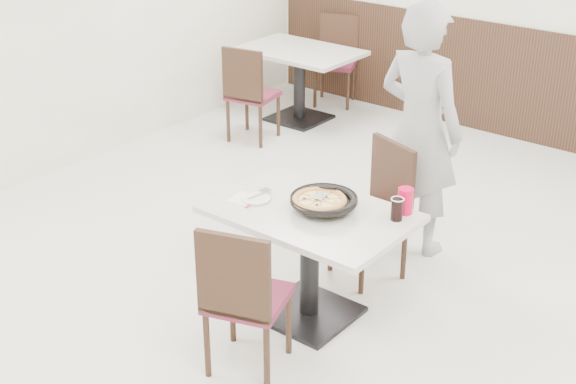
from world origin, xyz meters
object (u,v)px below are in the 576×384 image
Objects in this scene: cola_glass at (397,210)px; bg_chair_left_near at (253,93)px; pizza_pan at (324,204)px; bg_chair_left_far at (335,62)px; side_plate at (256,199)px; red_cup at (405,201)px; chair_near at (248,295)px; chair_far at (369,213)px; pizza at (319,203)px; diner_person at (420,130)px; main_table at (309,264)px; bg_table_left at (299,85)px.

cola_glass is 0.14× the size of bg_chair_left_near.
pizza_pan is 0.38× the size of bg_chair_left_far.
red_cup reaches higher than side_plate.
chair_far is (-0.03, 1.27, 0.00)m from chair_near.
diner_person is at bearing 90.95° from pizza.
chair_near is 4.70m from bg_chair_left_far.
bg_chair_left_near is (-2.32, 0.89, -0.44)m from diner_person.
chair_far is 0.52× the size of diner_person.
bg_chair_left_near reaches higher than pizza.
chair_near is 3.59m from bg_chair_left_near.
bg_chair_left_far is at bearing 124.11° from pizza.
main_table is 4.16m from bg_chair_left_far.
pizza is 3.16m from bg_chair_left_near.
side_plate is at bearing -164.17° from pizza.
diner_person reaches higher than chair_near.
main_table is 1.26× the size of chair_near.
red_cup is at bearing 163.80° from chair_far.
bg_table_left is (-2.34, 2.77, -0.42)m from pizza_pan.
main_table is at bearing 14.75° from side_plate.
red_cup is 0.09× the size of diner_person.
bg_chair_left_near is at bearing 138.23° from pizza.
pizza_pan reaches higher than bg_table_left.
chair_near is at bearing -60.69° from bg_chair_left_near.
pizza is 3.67m from bg_table_left.
red_cup is 3.30m from bg_chair_left_near.
chair_near is 0.79× the size of bg_table_left.
diner_person is at bearing 91.34° from pizza_pan.
bg_chair_left_far is at bearing 90.67° from bg_table_left.
side_plate is at bearing 83.29° from chair_far.
main_table is at bearing -156.97° from pizza.
red_cup reaches higher than bg_table_left.
pizza is 0.42m from side_plate.
main_table is at bearing -51.14° from bg_table_left.
main_table is at bearing -53.77° from bg_chair_left_near.
diner_person reaches higher than bg_chair_left_near.
main_table is 0.66× the size of diner_person.
pizza is at bearing -50.31° from bg_table_left.
diner_person reaches higher than main_table.
pizza_pan is 0.20× the size of diner_person.
bg_chair_left_far is at bearing -39.50° from diner_person.
bg_chair_left_far is (-2.75, 3.14, -0.35)m from red_cup.
cola_glass reaches higher than side_plate.
main_table is 1.26× the size of bg_chair_left_near.
diner_person is at bearing 73.80° from side_plate.
cola_glass is 3.36m from bg_chair_left_near.
main_table is 4.17× the size of pizza.
pizza_pan is at bearing -158.22° from cola_glass.
pizza_pan is at bearing -49.85° from bg_table_left.
chair_far reaches higher than main_table.
pizza is 0.30× the size of bg_chair_left_far.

